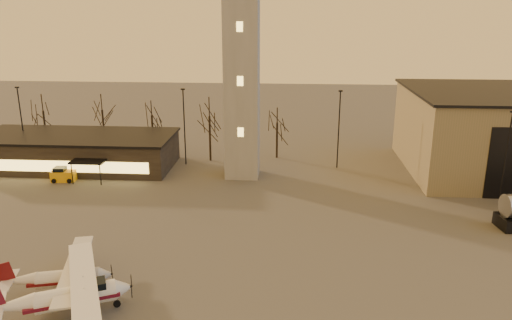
% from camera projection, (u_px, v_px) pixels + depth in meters
% --- Properties ---
extents(ground, '(220.00, 220.00, 0.00)m').
position_uv_depth(ground, '(199.00, 317.00, 33.60)').
color(ground, '#494643').
rests_on(ground, ground).
extents(control_tower, '(6.80, 6.80, 32.60)m').
position_uv_depth(control_tower, '(242.00, 41.00, 57.49)').
color(control_tower, gray).
rests_on(control_tower, ground).
extents(terminal, '(25.40, 12.20, 4.30)m').
position_uv_depth(terminal, '(76.00, 151.00, 65.00)').
color(terminal, black).
rests_on(terminal, ground).
extents(light_poles, '(58.50, 12.25, 10.14)m').
position_uv_depth(light_poles, '(247.00, 131.00, 61.58)').
color(light_poles, black).
rests_on(light_poles, ground).
extents(tree_row, '(37.20, 9.20, 8.80)m').
position_uv_depth(tree_row, '(152.00, 112.00, 70.19)').
color(tree_row, black).
rests_on(tree_row, ground).
extents(cessna_front, '(8.39, 10.44, 2.89)m').
position_uv_depth(cessna_front, '(70.00, 280.00, 36.23)').
color(cessna_front, silver).
rests_on(cessna_front, ground).
extents(cessna_rear, '(9.94, 11.91, 3.42)m').
position_uv_depth(cessna_rear, '(79.00, 299.00, 33.53)').
color(cessna_rear, white).
rests_on(cessna_rear, ground).
extents(service_cart, '(2.85, 1.93, 1.75)m').
position_uv_depth(service_cart, '(63.00, 176.00, 59.89)').
color(service_cart, '#E6A20D').
rests_on(service_cart, ground).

